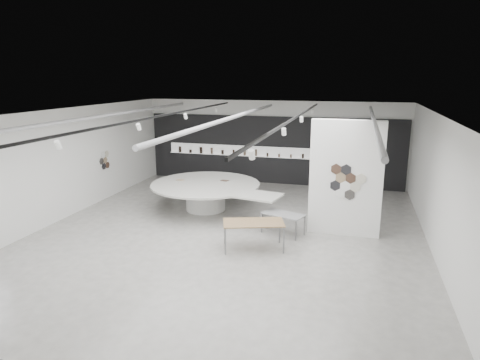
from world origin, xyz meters
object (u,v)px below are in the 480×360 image
(partition_column, at_px, (346,178))
(display_island, at_px, (207,193))
(sample_table_wood, at_px, (254,224))
(sample_table_stone, at_px, (283,215))
(kitchen_counter, at_px, (337,178))

(partition_column, distance_m, display_island, 5.23)
(sample_table_wood, xyz_separation_m, sample_table_stone, (0.62, 1.41, -0.14))
(partition_column, height_order, display_island, partition_column)
(display_island, xyz_separation_m, kitchen_counter, (4.46, 4.34, -0.15))
(sample_table_stone, distance_m, kitchen_counter, 6.19)
(sample_table_wood, relative_size, sample_table_stone, 1.33)
(sample_table_wood, bearing_deg, sample_table_stone, 66.35)
(display_island, distance_m, kitchen_counter, 6.23)
(sample_table_wood, xyz_separation_m, kitchen_counter, (1.93, 7.46, -0.23))
(kitchen_counter, bearing_deg, display_island, -129.49)
(display_island, relative_size, sample_table_stone, 3.77)
(display_island, bearing_deg, kitchen_counter, 55.43)
(display_island, bearing_deg, sample_table_wood, -39.76)
(sample_table_stone, bearing_deg, partition_column, 16.29)
(kitchen_counter, bearing_deg, sample_table_stone, -96.00)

